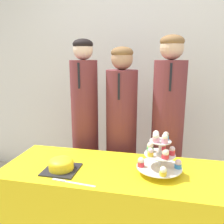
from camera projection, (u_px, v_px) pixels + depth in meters
wall_back at (140, 70)px, 2.81m from camera, size 9.00×0.06×2.70m
table at (118, 214)px, 1.76m from camera, size 1.66×0.61×0.73m
round_cake at (61, 164)px, 1.66m from camera, size 0.23×0.23×0.09m
cake_knife at (66, 182)px, 1.51m from camera, size 0.30×0.05×0.01m
cupcake_stand at (159, 154)px, 1.59m from camera, size 0.31×0.31×0.30m
student_0 at (85, 131)px, 2.27m from camera, size 0.25×0.26×1.66m
student_1 at (121, 138)px, 2.21m from camera, size 0.28×0.29×1.59m
student_2 at (167, 136)px, 2.11m from camera, size 0.28×0.28×1.68m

